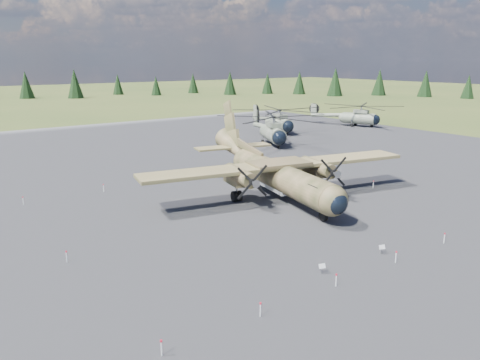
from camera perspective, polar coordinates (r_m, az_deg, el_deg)
ground at (r=42.13m, az=1.76°, el=-4.53°), size 500.00×500.00×0.00m
apron at (r=50.05m, az=-5.26°, el=-1.50°), size 120.00×120.00×0.04m
transport_plane at (r=48.31m, az=4.13°, el=1.27°), size 28.63×25.70×9.45m
helicopter_near at (r=77.11m, az=4.02°, el=6.76°), size 24.99×24.99×4.83m
helicopter_mid at (r=90.32m, az=4.77°, el=7.77°), size 21.54×22.75×4.60m
helicopter_far at (r=102.12m, az=14.31°, el=8.08°), size 22.80×22.80×4.43m
info_placard_left at (r=31.73m, az=9.96°, el=-10.42°), size 0.49×0.32×0.71m
info_placard_right at (r=35.74m, az=16.90°, el=-7.93°), size 0.48×0.32×0.70m
barrier_fence at (r=41.64m, az=1.32°, el=-4.02°), size 33.12×29.62×0.85m
treeline at (r=33.83m, az=3.42°, el=-0.95°), size 325.68×324.87×10.96m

